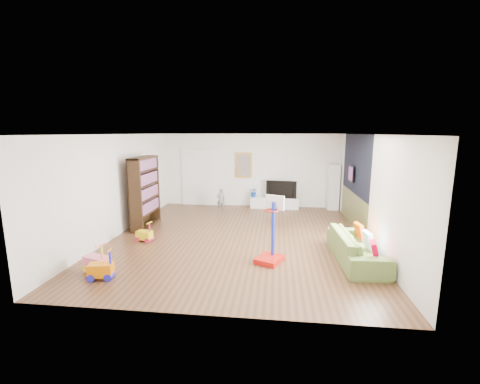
# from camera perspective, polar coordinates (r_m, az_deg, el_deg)

# --- Properties ---
(floor) EXTENTS (6.50, 7.50, 0.00)m
(floor) POSITION_cam_1_polar(r_m,az_deg,el_deg) (8.63, -0.31, -8.02)
(floor) COLOR brown
(floor) RESTS_ON ground
(ceiling) EXTENTS (6.50, 7.50, 0.00)m
(ceiling) POSITION_cam_1_polar(r_m,az_deg,el_deg) (8.18, -0.33, 10.22)
(ceiling) COLOR white
(ceiling) RESTS_ON ground
(wall_back) EXTENTS (6.50, 0.00, 2.70)m
(wall_back) POSITION_cam_1_polar(r_m,az_deg,el_deg) (11.99, 1.85, 3.85)
(wall_back) COLOR white
(wall_back) RESTS_ON ground
(wall_front) EXTENTS (6.50, 0.00, 2.70)m
(wall_front) POSITION_cam_1_polar(r_m,az_deg,el_deg) (4.69, -5.91, -6.82)
(wall_front) COLOR silver
(wall_front) RESTS_ON ground
(wall_left) EXTENTS (0.00, 7.50, 2.70)m
(wall_left) POSITION_cam_1_polar(r_m,az_deg,el_deg) (9.27, -20.70, 1.19)
(wall_left) COLOR white
(wall_left) RESTS_ON ground
(wall_right) EXTENTS (0.00, 7.50, 2.70)m
(wall_right) POSITION_cam_1_polar(r_m,az_deg,el_deg) (8.54, 21.87, 0.37)
(wall_right) COLOR beige
(wall_right) RESTS_ON ground
(navy_accent) EXTENTS (0.01, 3.20, 1.70)m
(navy_accent) POSITION_cam_1_polar(r_m,az_deg,el_deg) (9.82, 19.88, 4.68)
(navy_accent) COLOR black
(navy_accent) RESTS_ON wall_right
(olive_wainscot) EXTENTS (0.01, 3.20, 1.00)m
(olive_wainscot) POSITION_cam_1_polar(r_m,az_deg,el_deg) (10.03, 19.40, -3.00)
(olive_wainscot) COLOR brown
(olive_wainscot) RESTS_ON wall_right
(doorway) EXTENTS (1.45, 0.06, 2.10)m
(doorway) POSITION_cam_1_polar(r_m,az_deg,el_deg) (12.29, -7.04, 2.53)
(doorway) COLOR white
(doorway) RESTS_ON ground
(painting_back) EXTENTS (0.62, 0.06, 0.92)m
(painting_back) POSITION_cam_1_polar(r_m,az_deg,el_deg) (11.95, 0.64, 4.80)
(painting_back) COLOR gold
(painting_back) RESTS_ON wall_back
(artwork_right) EXTENTS (0.04, 0.56, 0.46)m
(artwork_right) POSITION_cam_1_polar(r_m,az_deg,el_deg) (10.03, 19.16, 3.11)
(artwork_right) COLOR #7F3F8C
(artwork_right) RESTS_ON wall_right
(media_console) EXTENTS (1.75, 0.47, 0.41)m
(media_console) POSITION_cam_1_polar(r_m,az_deg,el_deg) (11.86, 6.14, -1.90)
(media_console) COLOR silver
(media_console) RESTS_ON ground
(tall_cabinet) EXTENTS (0.40, 0.40, 1.64)m
(tall_cabinet) POSITION_cam_1_polar(r_m,az_deg,el_deg) (11.95, 16.22, 0.84)
(tall_cabinet) COLOR white
(tall_cabinet) RESTS_ON ground
(bookshelf) EXTENTS (0.38, 1.42, 2.06)m
(bookshelf) POSITION_cam_1_polar(r_m,az_deg,el_deg) (9.73, -16.57, -0.05)
(bookshelf) COLOR black
(bookshelf) RESTS_ON ground
(sofa) EXTENTS (0.94, 2.17, 0.62)m
(sofa) POSITION_cam_1_polar(r_m,az_deg,el_deg) (7.45, 20.00, -9.21)
(sofa) COLOR #5B7434
(sofa) RESTS_ON ground
(basketball_hoop) EXTENTS (0.70, 0.75, 1.44)m
(basketball_hoop) POSITION_cam_1_polar(r_m,az_deg,el_deg) (6.86, 5.34, -6.69)
(basketball_hoop) COLOR #B3120A
(basketball_hoop) RESTS_ON ground
(ride_on_yellow) EXTENTS (0.42, 0.31, 0.51)m
(ride_on_yellow) POSITION_cam_1_polar(r_m,az_deg,el_deg) (8.58, -16.66, -6.77)
(ride_on_yellow) COLOR yellow
(ride_on_yellow) RESTS_ON ground
(ride_on_orange) EXTENTS (0.48, 0.34, 0.58)m
(ride_on_orange) POSITION_cam_1_polar(r_m,az_deg,el_deg) (6.74, -23.57, -11.76)
(ride_on_orange) COLOR orange
(ride_on_orange) RESTS_ON ground
(ride_on_pink) EXTENTS (0.52, 0.41, 0.61)m
(ride_on_pink) POSITION_cam_1_polar(r_m,az_deg,el_deg) (7.11, -24.32, -10.53)
(ride_on_pink) COLOR #F86B87
(ride_on_pink) RESTS_ON ground
(child) EXTENTS (0.34, 0.28, 0.80)m
(child) POSITION_cam_1_polar(r_m,az_deg,el_deg) (11.38, -3.43, -1.37)
(child) COLOR slate
(child) RESTS_ON ground
(tv) EXTENTS (1.11, 0.30, 0.63)m
(tv) POSITION_cam_1_polar(r_m,az_deg,el_deg) (11.75, 7.41, 0.54)
(tv) COLOR black
(tv) RESTS_ON media_console
(vase_plant) EXTENTS (0.36, 0.32, 0.37)m
(vase_plant) POSITION_cam_1_polar(r_m,az_deg,el_deg) (11.81, 2.48, 0.02)
(vase_plant) COLOR #11419A
(vase_plant) RESTS_ON media_console
(pillow_left) EXTENTS (0.14, 0.35, 0.34)m
(pillow_left) POSITION_cam_1_polar(r_m,az_deg,el_deg) (6.86, 22.82, -9.52)
(pillow_left) COLOR #C60026
(pillow_left) RESTS_ON sofa
(pillow_center) EXTENTS (0.14, 0.38, 0.37)m
(pillow_center) POSITION_cam_1_polar(r_m,az_deg,el_deg) (7.42, 21.85, -7.95)
(pillow_center) COLOR white
(pillow_center) RESTS_ON sofa
(pillow_right) EXTENTS (0.16, 0.37, 0.35)m
(pillow_right) POSITION_cam_1_polar(r_m,az_deg,el_deg) (8.02, 20.47, -6.49)
(pillow_right) COLOR #BA3500
(pillow_right) RESTS_ON sofa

